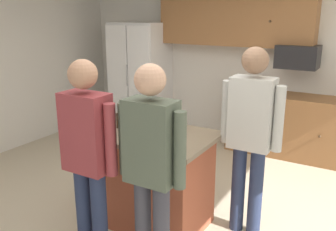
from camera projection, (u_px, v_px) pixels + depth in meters
The scene contains 13 objects.
floor at pixel (170, 221), 3.75m from camera, with size 7.04×7.04×0.00m, color #B7A88E.
back_wall at pixel (261, 62), 5.71m from camera, with size 6.40×0.10×2.60m, color silver.
cabinet_run_upper at pixel (234, 20), 5.57m from camera, with size 2.40×0.38×0.75m.
cabinet_run_lower at pixel (291, 125), 5.39m from camera, with size 1.80×0.63×0.90m.
refrigerator at pixel (140, 77), 6.44m from camera, with size 0.89×0.76×1.88m.
microwave_over_range at pixel (298, 57), 5.13m from camera, with size 0.56×0.40×0.32m, color black.
kitchen_island at pixel (153, 178), 3.62m from camera, with size 1.18×0.82×0.95m.
person_host_foreground at pixel (88, 151), 2.91m from camera, with size 0.57×0.23×1.73m.
person_guest_right at pixel (151, 162), 2.71m from camera, with size 0.57×0.23×1.72m.
person_guest_left at pixel (251, 130), 3.31m from camera, with size 0.57×0.23×1.78m.
mug_ceramic_white at pixel (176, 133), 3.35m from camera, with size 0.12×0.08×0.09m.
glass_dark_ale at pixel (120, 120), 3.64m from camera, with size 0.07×0.07×0.15m.
glass_stout_tall at pixel (183, 122), 3.59m from camera, with size 0.06×0.06×0.15m.
Camera 1 is at (1.67, -2.86, 2.07)m, focal length 39.35 mm.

